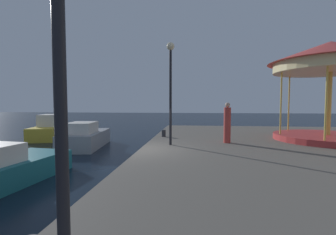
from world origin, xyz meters
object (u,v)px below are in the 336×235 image
at_px(lamp_post_mid_promenade, 171,76).
at_px(bollard_north, 164,133).
at_px(motorboat_grey, 85,137).
at_px(motorboat_teal, 4,168).
at_px(motorboat_yellow, 50,130).
at_px(person_mid_promenade, 227,124).
at_px(carousel, 330,67).

height_order(lamp_post_mid_promenade, bollard_north, lamp_post_mid_promenade).
height_order(motorboat_grey, lamp_post_mid_promenade, lamp_post_mid_promenade).
bearing_deg(motorboat_teal, lamp_post_mid_promenade, 34.55).
bearing_deg(lamp_post_mid_promenade, bollard_north, 103.93).
height_order(motorboat_yellow, person_mid_promenade, person_mid_promenade).
relative_size(motorboat_yellow, bollard_north, 11.55).
relative_size(motorboat_yellow, lamp_post_mid_promenade, 0.98).
bearing_deg(carousel, bollard_north, 176.92).
bearing_deg(motorboat_yellow, lamp_post_mid_promenade, -31.91).
xyz_separation_m(motorboat_yellow, carousel, (18.15, -4.08, 3.90)).
relative_size(motorboat_teal, motorboat_yellow, 0.97).
bearing_deg(motorboat_teal, motorboat_yellow, 115.60).
height_order(motorboat_teal, lamp_post_mid_promenade, lamp_post_mid_promenade).
height_order(carousel, lamp_post_mid_promenade, carousel).
xyz_separation_m(motorboat_grey, bollard_north, (5.01, -0.41, 0.38)).
relative_size(motorboat_yellow, person_mid_promenade, 2.32).
distance_m(motorboat_yellow, person_mid_promenade, 13.95).
bearing_deg(bollard_north, carousel, -3.08).
xyz_separation_m(motorboat_teal, motorboat_grey, (-0.35, 6.77, 0.09)).
distance_m(lamp_post_mid_promenade, person_mid_promenade, 3.65).
relative_size(motorboat_grey, bollard_north, 11.81).
bearing_deg(motorboat_teal, bollard_north, 53.71).
xyz_separation_m(motorboat_grey, motorboat_yellow, (-4.43, 3.20, 0.08)).
distance_m(bollard_north, person_mid_promenade, 3.89).
xyz_separation_m(motorboat_teal, carousel, (13.38, 5.89, 4.07)).
relative_size(motorboat_grey, person_mid_promenade, 2.38).
bearing_deg(motorboat_grey, person_mid_promenade, -14.56).
height_order(motorboat_yellow, lamp_post_mid_promenade, lamp_post_mid_promenade).
xyz_separation_m(bollard_north, person_mid_promenade, (3.39, -1.77, 0.74)).
xyz_separation_m(carousel, bollard_north, (-8.71, 0.47, -3.60)).
height_order(motorboat_teal, motorboat_grey, motorboat_grey).
distance_m(motorboat_grey, carousel, 14.32).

